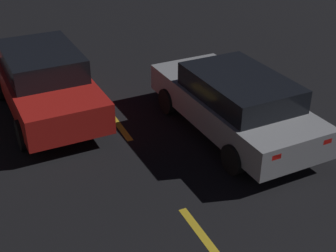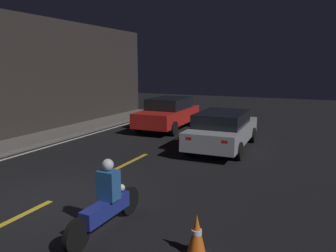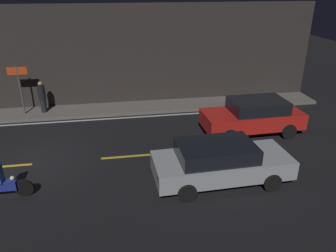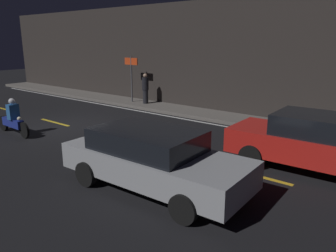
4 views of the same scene
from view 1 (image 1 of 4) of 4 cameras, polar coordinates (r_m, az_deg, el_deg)
lane_dash_d at (r=7.49m, az=5.24°, el=-14.45°), size 2.00×0.14×0.01m
lane_dash_e at (r=10.86m, az=-6.46°, el=0.68°), size 2.00×0.14×0.01m
hatchback_silver at (r=10.10m, az=8.06°, el=2.99°), size 4.55×2.03×1.39m
taxi_red at (r=11.18m, az=-14.76°, el=5.31°), size 4.33×2.01×1.52m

